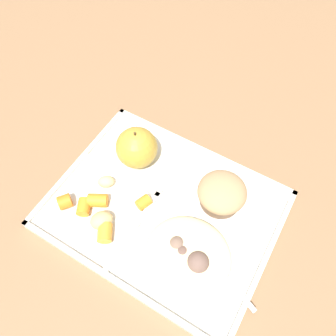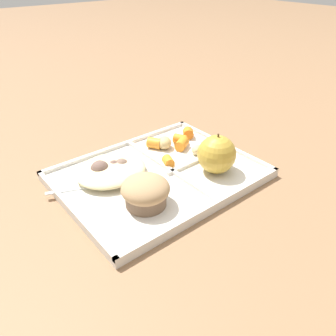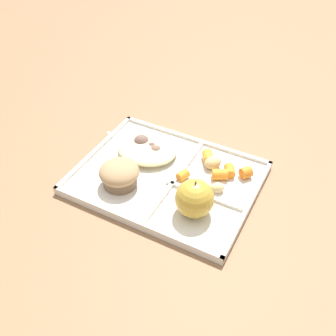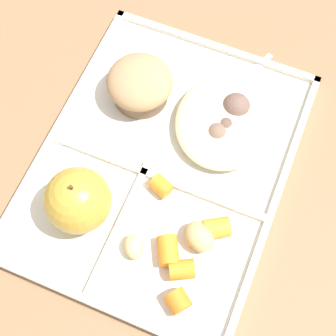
{
  "view_description": "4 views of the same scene",
  "coord_description": "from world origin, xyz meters",
  "px_view_note": "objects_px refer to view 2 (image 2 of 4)",
  "views": [
    {
      "loc": [
        0.13,
        -0.21,
        0.55
      ],
      "look_at": [
        -0.02,
        0.06,
        0.05
      ],
      "focal_mm": 36.33,
      "sensor_mm": 36.0,
      "label": 1
    },
    {
      "loc": [
        0.33,
        0.44,
        0.37
      ],
      "look_at": [
        0.01,
        0.04,
        0.05
      ],
      "focal_mm": 35.69,
      "sensor_mm": 36.0,
      "label": 2
    },
    {
      "loc": [
        -0.29,
        0.54,
        0.59
      ],
      "look_at": [
        -0.01,
        0.0,
        0.04
      ],
      "focal_mm": 41.96,
      "sensor_mm": 36.0,
      "label": 3
    },
    {
      "loc": [
        -0.22,
        -0.1,
        0.57
      ],
      "look_at": [
        -0.02,
        -0.01,
        0.04
      ],
      "focal_mm": 52.92,
      "sensor_mm": 36.0,
      "label": 4
    }
  ],
  "objects_px": {
    "lunch_tray": "(159,175)",
    "green_apple": "(217,154)",
    "plastic_fork": "(94,186)",
    "bran_muffin": "(145,192)"
  },
  "relations": [
    {
      "from": "green_apple",
      "to": "bran_muffin",
      "type": "height_order",
      "value": "green_apple"
    },
    {
      "from": "green_apple",
      "to": "bran_muffin",
      "type": "distance_m",
      "value": 0.17
    },
    {
      "from": "lunch_tray",
      "to": "green_apple",
      "type": "xyz_separation_m",
      "value": [
        -0.09,
        0.06,
        0.04
      ]
    },
    {
      "from": "lunch_tray",
      "to": "plastic_fork",
      "type": "xyz_separation_m",
      "value": [
        0.12,
        -0.04,
        0.01
      ]
    },
    {
      "from": "green_apple",
      "to": "plastic_fork",
      "type": "relative_size",
      "value": 0.58
    },
    {
      "from": "green_apple",
      "to": "lunch_tray",
      "type": "bearing_deg",
      "value": -34.51
    },
    {
      "from": "lunch_tray",
      "to": "plastic_fork",
      "type": "distance_m",
      "value": 0.13
    },
    {
      "from": "lunch_tray",
      "to": "plastic_fork",
      "type": "bearing_deg",
      "value": -18.36
    },
    {
      "from": "bran_muffin",
      "to": "plastic_fork",
      "type": "distance_m",
      "value": 0.12
    },
    {
      "from": "lunch_tray",
      "to": "green_apple",
      "type": "relative_size",
      "value": 4.59
    }
  ]
}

